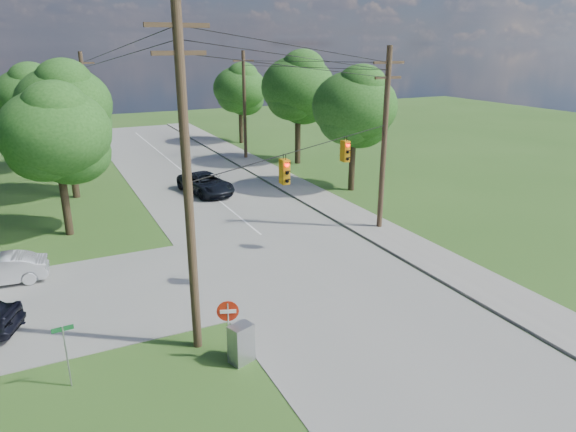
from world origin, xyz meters
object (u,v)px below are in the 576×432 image
pole_sw (187,182)px  pole_ne (384,138)px  pole_north_e (244,105)px  control_cabinet (241,344)px  pole_north_w (87,113)px  car_cross_silver (0,270)px  car_main_north (206,183)px  do_not_enter_sign (228,317)px

pole_sw → pole_ne: 15.51m
pole_north_e → control_cabinet: bearing=-111.7°
pole_north_w → car_cross_silver: size_ratio=2.46×
pole_ne → control_cabinet: 16.17m
pole_sw → car_main_north: size_ratio=2.22×
car_main_north → control_cabinet: bearing=-114.7°
car_main_north → do_not_enter_sign: bearing=-115.7°
control_cabinet → car_cross_silver: bearing=106.6°
pole_ne → car_main_north: bearing=121.1°
pole_north_w → car_main_north: (6.75, -10.17, -4.35)m
pole_ne → pole_north_w: bearing=122.3°
pole_north_e → pole_north_w: bearing=180.0°
pole_north_w → car_main_north: bearing=-56.4°
pole_north_e → pole_ne: bearing=-90.0°
pole_ne → car_main_north: size_ratio=1.94×
do_not_enter_sign → car_main_north: bearing=94.6°
pole_north_e → do_not_enter_sign: size_ratio=4.36×
pole_ne → car_cross_silver: pole_ne is taller
pole_ne → pole_north_w: size_ratio=1.05×
pole_north_e → control_cabinet: size_ratio=7.01×
pole_north_w → do_not_enter_sign: pole_north_w is taller
pole_ne → pole_sw: bearing=-150.6°
do_not_enter_sign → control_cabinet: bearing=-21.0°
car_main_north → pole_sw: bearing=-118.8°
pole_sw → car_cross_silver: bearing=127.0°
pole_sw → pole_north_e: size_ratio=1.20×
pole_north_e → pole_north_w: same height
pole_sw → do_not_enter_sign: size_ratio=5.23×
pole_sw → pole_ne: (13.50, 7.60, -0.76)m
pole_sw → pole_north_e: 32.55m
car_main_north → pole_ne: bearing=-69.5°
pole_sw → do_not_enter_sign: pole_sw is taller
pole_north_w → car_cross_silver: (-6.31, -20.70, -4.43)m
pole_sw → pole_ne: bearing=29.4°
pole_north_e → pole_north_w: (-13.90, 0.00, 0.00)m
pole_sw → control_cabinet: size_ratio=8.42×
pole_sw → pole_north_w: (-0.40, 29.60, -1.10)m
car_main_north → do_not_enter_sign: 21.54m
car_cross_silver → control_cabinet: (7.81, -10.53, 0.01)m
car_main_north → do_not_enter_sign: (-5.58, -20.78, 0.90)m
car_cross_silver → pole_north_e: bearing=140.1°
car_cross_silver → car_main_north: 16.78m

